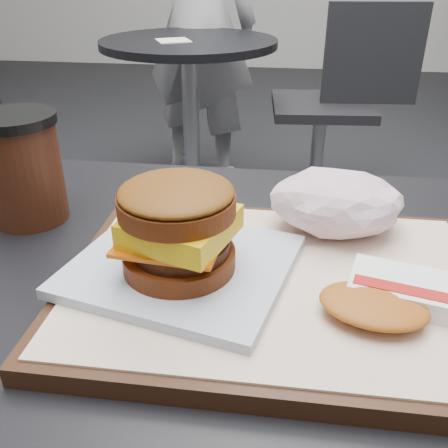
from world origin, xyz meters
TOP-DOWN VIEW (x-y plane):
  - customer_table at (0.00, 0.00)m, footprint 0.80×0.60m
  - serving_tray at (0.06, 0.00)m, footprint 0.38×0.28m
  - breakfast_sandwich at (-0.03, -0.01)m, footprint 0.22×0.21m
  - hash_brown at (0.15, -0.03)m, footprint 0.13×0.11m
  - crumpled_wrapper at (0.12, 0.10)m, footprint 0.14×0.11m
  - coffee_cup at (-0.23, 0.11)m, footprint 0.09×0.09m
  - neighbor_table at (-0.35, 1.65)m, footprint 0.70×0.70m
  - napkin at (-0.40, 1.59)m, footprint 0.16×0.16m
  - neighbor_chair at (0.27, 1.81)m, footprint 0.62×0.45m
  - patron at (-0.39, 2.07)m, footprint 0.65×0.52m

SIDE VIEW (x-z plane):
  - neighbor_chair at x=0.27m, z-range 0.07..0.95m
  - neighbor_table at x=-0.35m, z-range 0.18..0.93m
  - customer_table at x=0.00m, z-range 0.20..0.97m
  - napkin at x=-0.40m, z-range 0.75..0.75m
  - patron at x=-0.39m, z-range 0.00..1.55m
  - serving_tray at x=0.06m, z-range 0.77..0.79m
  - hash_brown at x=0.15m, z-range 0.79..0.81m
  - crumpled_wrapper at x=0.12m, z-range 0.79..0.85m
  - breakfast_sandwich at x=-0.03m, z-range 0.78..0.88m
  - coffee_cup at x=-0.23m, z-range 0.77..0.90m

